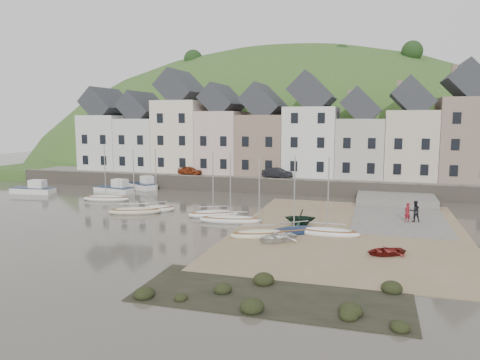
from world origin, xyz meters
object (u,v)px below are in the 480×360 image
(person_red, at_px, (407,212))
(car_left, at_px, (190,170))
(rowboat_green, at_px, (300,217))
(car_right, at_px, (277,173))
(sailboat_0, at_px, (106,198))
(rowboat_white, at_px, (277,237))
(person_dark, at_px, (415,211))
(rowboat_red, at_px, (385,251))

(person_red, height_order, car_left, car_left)
(rowboat_green, distance_m, car_right, 19.59)
(sailboat_0, xyz_separation_m, car_right, (16.65, 12.71, 1.98))
(rowboat_white, xyz_separation_m, rowboat_green, (0.80, 5.79, 0.35))
(rowboat_green, xyz_separation_m, person_red, (8.75, 3.44, 0.24))
(person_dark, height_order, car_right, car_right)
(sailboat_0, height_order, rowboat_white, sailboat_0)
(person_red, height_order, person_dark, person_dark)
(sailboat_0, xyz_separation_m, rowboat_red, (29.44, -13.00, 0.07))
(sailboat_0, xyz_separation_m, person_dark, (32.02, -1.99, 0.78))
(sailboat_0, height_order, car_left, sailboat_0)
(person_red, bearing_deg, rowboat_white, 2.79)
(rowboat_green, xyz_separation_m, car_left, (-17.90, 18.59, 1.42))
(rowboat_green, height_order, car_right, car_right)
(sailboat_0, bearing_deg, rowboat_white, -28.14)
(sailboat_0, xyz_separation_m, person_red, (31.37, -2.44, 0.71))
(sailboat_0, height_order, person_dark, sailboat_0)
(sailboat_0, relative_size, rowboat_red, 2.42)
(person_dark, xyz_separation_m, car_right, (-15.37, 14.70, 1.20))
(rowboat_red, distance_m, person_dark, 11.33)
(car_left, bearing_deg, sailboat_0, 163.82)
(car_right, bearing_deg, car_left, 107.40)
(rowboat_white, relative_size, car_left, 0.96)
(person_red, bearing_deg, person_dark, 173.72)
(sailboat_0, bearing_deg, car_left, 69.58)
(rowboat_red, bearing_deg, person_red, 141.16)
(rowboat_green, xyz_separation_m, person_dark, (9.39, 3.89, 0.30))
(rowboat_red, distance_m, car_left, 35.70)
(rowboat_green, relative_size, car_right, 0.66)
(rowboat_green, relative_size, person_dark, 1.39)
(person_dark, bearing_deg, rowboat_red, 59.42)
(sailboat_0, relative_size, car_right, 1.63)
(person_dark, bearing_deg, person_red, 17.56)
(car_right, bearing_deg, person_red, -118.41)
(car_left, height_order, car_right, car_right)
(rowboat_red, height_order, car_left, car_left)
(rowboat_red, relative_size, person_red, 1.54)
(sailboat_0, relative_size, rowboat_green, 2.48)
(person_red, distance_m, car_left, 30.67)
(person_dark, bearing_deg, rowboat_white, 26.14)
(car_right, bearing_deg, rowboat_green, -144.76)
(rowboat_white, relative_size, person_red, 1.85)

